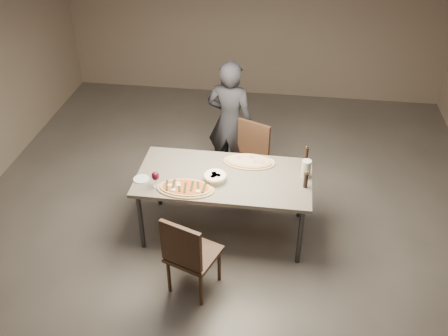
# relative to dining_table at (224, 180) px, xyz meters

# --- Properties ---
(room) EXTENTS (7.00, 7.00, 7.00)m
(room) POSITION_rel_dining_table_xyz_m (0.00, 0.00, 0.71)
(room) COLOR #5C5650
(room) RESTS_ON ground
(dining_table) EXTENTS (1.80, 0.90, 0.75)m
(dining_table) POSITION_rel_dining_table_xyz_m (0.00, 0.00, 0.00)
(dining_table) COLOR slate
(dining_table) RESTS_ON ground
(zucchini_pizza) EXTENTS (0.58, 0.32, 0.05)m
(zucchini_pizza) POSITION_rel_dining_table_xyz_m (-0.35, -0.28, 0.07)
(zucchini_pizza) COLOR tan
(zucchini_pizza) RESTS_ON dining_table
(ham_pizza) EXTENTS (0.56, 0.31, 0.04)m
(ham_pizza) POSITION_rel_dining_table_xyz_m (0.23, 0.28, 0.07)
(ham_pizza) COLOR tan
(ham_pizza) RESTS_ON dining_table
(bread_basket) EXTENTS (0.23, 0.23, 0.08)m
(bread_basket) POSITION_rel_dining_table_xyz_m (-0.08, -0.10, 0.11)
(bread_basket) COLOR #FBF0CC
(bread_basket) RESTS_ON dining_table
(oil_dish) EXTENTS (0.14, 0.14, 0.02)m
(oil_dish) POSITION_rel_dining_table_xyz_m (0.43, 0.30, 0.07)
(oil_dish) COLOR white
(oil_dish) RESTS_ON dining_table
(pepper_mill_left) EXTENTS (0.05, 0.05, 0.20)m
(pepper_mill_left) POSITION_rel_dining_table_xyz_m (0.83, 0.38, 0.15)
(pepper_mill_left) COLOR black
(pepper_mill_left) RESTS_ON dining_table
(pepper_mill_right) EXTENTS (0.05, 0.05, 0.19)m
(pepper_mill_right) POSITION_rel_dining_table_xyz_m (0.83, -0.08, 0.15)
(pepper_mill_right) COLOR black
(pepper_mill_right) RESTS_ON dining_table
(carafe) EXTENTS (0.10, 0.10, 0.20)m
(carafe) POSITION_rel_dining_table_xyz_m (0.83, 0.10, 0.16)
(carafe) COLOR silver
(carafe) RESTS_ON dining_table
(wine_glass) EXTENTS (0.08, 0.08, 0.18)m
(wine_glass) POSITION_rel_dining_table_xyz_m (-0.65, -0.28, 0.18)
(wine_glass) COLOR silver
(wine_glass) RESTS_ON dining_table
(side_plate) EXTENTS (0.16, 0.16, 0.01)m
(side_plate) POSITION_rel_dining_table_xyz_m (-0.83, -0.18, 0.06)
(side_plate) COLOR white
(side_plate) RESTS_ON dining_table
(chair_near) EXTENTS (0.55, 0.55, 0.91)m
(chair_near) POSITION_rel_dining_table_xyz_m (-0.20, -0.91, -0.18)
(chair_near) COLOR #3D2719
(chair_near) RESTS_ON ground
(chair_far) EXTENTS (0.57, 0.57, 0.91)m
(chair_far) POSITION_rel_dining_table_xyz_m (0.19, 0.77, -0.18)
(chair_far) COLOR #3D2719
(chair_far) RESTS_ON ground
(diner) EXTENTS (0.64, 0.49, 1.57)m
(diner) POSITION_rel_dining_table_xyz_m (-0.08, 1.07, 0.09)
(diner) COLOR black
(diner) RESTS_ON ground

